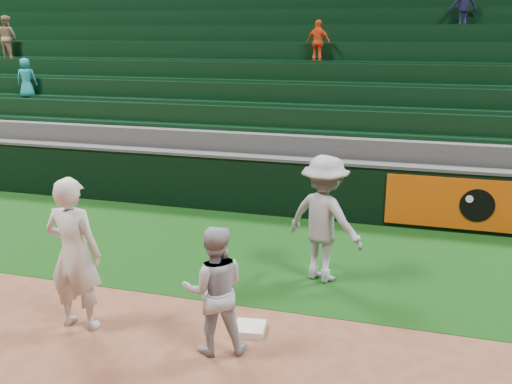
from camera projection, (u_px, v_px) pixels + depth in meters
ground at (219, 337)px, 7.29m from camera, size 70.00×70.00×0.00m
foul_grass at (277, 253)px, 10.06m from camera, size 36.00×4.20×0.01m
first_base at (250, 328)px, 7.41m from camera, size 0.44×0.44×0.09m
first_baseman at (74, 254)px, 7.31m from camera, size 0.75×0.50×2.04m
baserunner at (215, 290)px, 6.78m from camera, size 0.95×0.85×1.60m
base_coach at (324, 219)px, 8.75m from camera, size 1.47×1.18×1.98m
field_wall at (305, 188)px, 11.91m from camera, size 36.00×0.45×1.25m
stadium_seating at (334, 113)px, 15.12m from camera, size 36.00×5.95×5.04m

